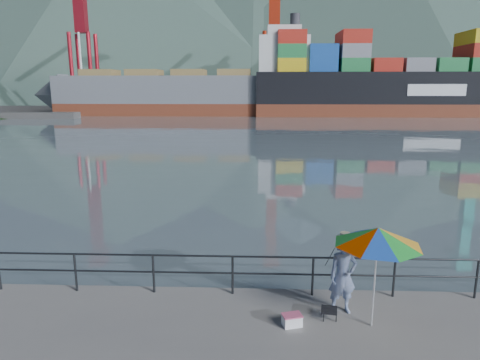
% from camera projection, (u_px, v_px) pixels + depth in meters
% --- Properties ---
extents(harbor_water, '(500.00, 280.00, 0.00)m').
position_uv_depth(harbor_water, '(252.00, 103.00, 136.07)').
color(harbor_water, slate).
rests_on(harbor_water, ground).
extents(far_dock, '(200.00, 40.00, 0.40)m').
position_uv_depth(far_dock, '(293.00, 109.00, 99.58)').
color(far_dock, '#514F4C').
rests_on(far_dock, ground).
extents(guardrail, '(22.00, 0.06, 1.03)m').
position_uv_depth(guardrail, '(193.00, 274.00, 10.74)').
color(guardrail, '#2D3033').
rests_on(guardrail, ground).
extents(mountains, '(600.00, 332.80, 80.00)m').
position_uv_depth(mountains, '(336.00, 21.00, 202.85)').
color(mountains, '#385147').
rests_on(mountains, ground).
extents(port_cranes, '(116.00, 28.00, 38.40)m').
position_uv_depth(port_cranes, '(403.00, 31.00, 86.57)').
color(port_cranes, red).
rests_on(port_cranes, ground).
extents(container_stacks, '(58.00, 5.40, 7.80)m').
position_uv_depth(container_stacks, '(404.00, 97.00, 98.38)').
color(container_stacks, '#267F3F').
rests_on(container_stacks, ground).
extents(fisherman, '(0.72, 0.54, 1.79)m').
position_uv_depth(fisherman, '(343.00, 276.00, 9.75)').
color(fisherman, navy).
rests_on(fisherman, ground).
extents(beach_umbrella, '(2.15, 2.15, 2.25)m').
position_uv_depth(beach_umbrella, '(378.00, 236.00, 8.92)').
color(beach_umbrella, white).
rests_on(beach_umbrella, ground).
extents(folding_stool, '(0.41, 0.41, 0.23)m').
position_uv_depth(folding_stool, '(329.00, 313.00, 9.63)').
color(folding_stool, black).
rests_on(folding_stool, ground).
extents(cooler_bag, '(0.46, 0.37, 0.23)m').
position_uv_depth(cooler_bag, '(292.00, 321.00, 9.34)').
color(cooler_bag, white).
rests_on(cooler_bag, ground).
extents(fishing_rod, '(0.09, 1.56, 1.10)m').
position_uv_depth(fishing_rod, '(328.00, 291.00, 10.97)').
color(fishing_rod, black).
rests_on(fishing_rod, ground).
extents(bulk_carrier, '(51.59, 8.93, 14.50)m').
position_uv_depth(bulk_carrier, '(206.00, 92.00, 80.96)').
color(bulk_carrier, brown).
rests_on(bulk_carrier, ground).
extents(container_ship, '(62.54, 10.42, 18.10)m').
position_uv_depth(container_ship, '(435.00, 82.00, 78.68)').
color(container_ship, brown).
rests_on(container_ship, ground).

